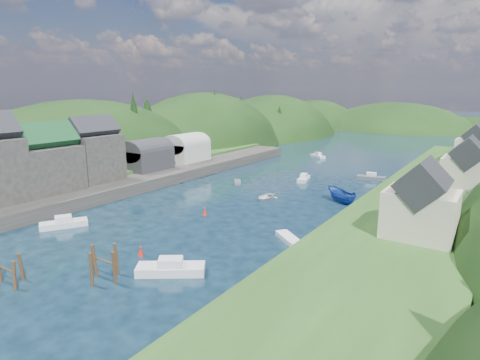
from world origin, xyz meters
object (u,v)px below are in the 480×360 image
Objects in this scene: piling_cluster_near at (7,274)px; channel_buoy_far at (205,211)px; channel_buoy_near at (141,251)px; piling_cluster_far at (104,266)px.

piling_cluster_near is 2.97× the size of channel_buoy_far.
piling_cluster_near is 26.95m from channel_buoy_far.
channel_buoy_near is 15.70m from channel_buoy_far.
channel_buoy_far is at bearing 102.51° from channel_buoy_near.
channel_buoy_far is at bearing 103.04° from piling_cluster_far.
piling_cluster_far reaches higher than piling_cluster_near.
piling_cluster_far is at bearing 40.92° from piling_cluster_near.
piling_cluster_near reaches higher than channel_buoy_far.
piling_cluster_near is 0.85× the size of piling_cluster_far.
piling_cluster_far is 3.51× the size of channel_buoy_near.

